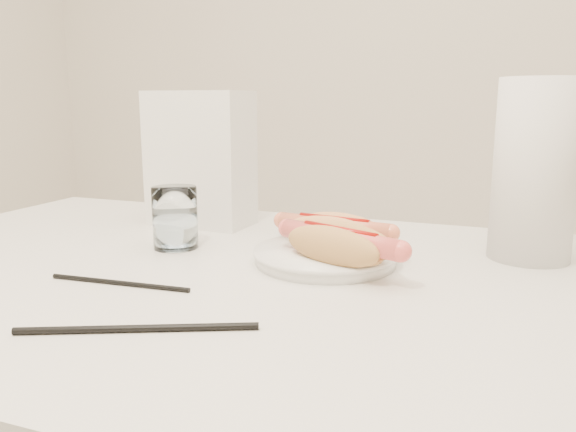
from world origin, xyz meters
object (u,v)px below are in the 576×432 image
(water_glass, at_px, (175,218))
(paper_towel_roll, at_px, (535,170))
(plate, at_px, (325,258))
(hotdog_left, at_px, (334,231))
(napkin_box, at_px, (201,159))
(hotdog_right, at_px, (339,244))
(table, at_px, (218,308))

(water_glass, relative_size, paper_towel_roll, 0.37)
(plate, relative_size, hotdog_left, 1.12)
(hotdog_left, height_order, napkin_box, napkin_box)
(hotdog_right, bearing_deg, hotdog_left, 133.18)
(hotdog_right, xyz_separation_m, napkin_box, (-0.33, 0.21, 0.08))
(table, xyz_separation_m, paper_towel_roll, (0.41, 0.21, 0.19))
(hotdog_right, relative_size, water_glass, 1.90)
(plate, bearing_deg, paper_towel_roll, 25.80)
(plate, relative_size, hotdog_right, 1.08)
(hotdog_left, relative_size, water_glass, 1.83)
(plate, bearing_deg, hotdog_left, 88.12)
(plate, bearing_deg, water_glass, 179.97)
(napkin_box, bearing_deg, hotdog_right, -30.21)
(hotdog_left, height_order, water_glass, water_glass)
(plate, bearing_deg, napkin_box, 150.16)
(hotdog_left, xyz_separation_m, hotdog_right, (0.03, -0.08, 0.00))
(hotdog_left, bearing_deg, plate, -83.86)
(table, relative_size, plate, 5.98)
(water_glass, distance_m, paper_towel_roll, 0.55)
(table, distance_m, water_glass, 0.17)
(water_glass, bearing_deg, plate, -0.03)
(hotdog_right, distance_m, paper_towel_roll, 0.31)
(napkin_box, height_order, paper_towel_roll, paper_towel_roll)
(water_glass, height_order, paper_towel_roll, paper_towel_roll)
(plate, xyz_separation_m, hotdog_left, (0.00, 0.04, 0.03))
(water_glass, height_order, napkin_box, napkin_box)
(hotdog_left, height_order, hotdog_right, hotdog_right)
(hotdog_left, bearing_deg, water_glass, -163.41)
(table, distance_m, hotdog_right, 0.20)
(table, xyz_separation_m, water_glass, (-0.11, 0.08, 0.11))
(hotdog_right, xyz_separation_m, paper_towel_roll, (0.24, 0.17, 0.09))
(napkin_box, xyz_separation_m, paper_towel_roll, (0.57, -0.04, 0.01))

